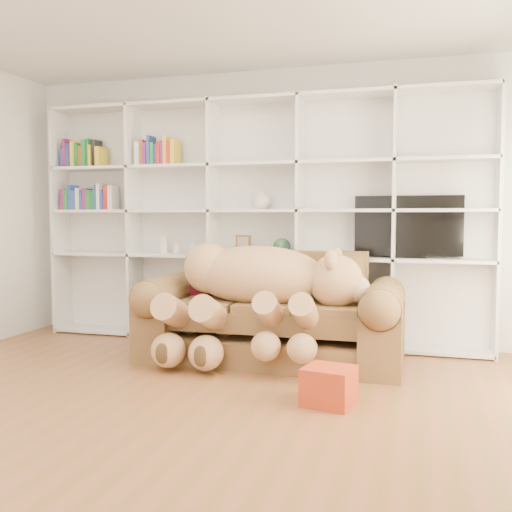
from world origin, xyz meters
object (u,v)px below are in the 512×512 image
(tv, at_px, (408,227))
(sofa, at_px, (272,319))
(teddy_bear, at_px, (256,287))
(gift_box, at_px, (329,386))

(tv, bearing_deg, sofa, -148.55)
(sofa, distance_m, teddy_bear, 0.37)
(teddy_bear, distance_m, tv, 1.56)
(teddy_bear, distance_m, gift_box, 1.26)
(gift_box, bearing_deg, tv, 75.38)
(sofa, xyz_separation_m, gift_box, (0.66, -1.05, -0.23))
(gift_box, height_order, tv, tv)
(gift_box, bearing_deg, teddy_bear, 130.95)
(gift_box, bearing_deg, sofa, 122.21)
(sofa, bearing_deg, gift_box, -57.79)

